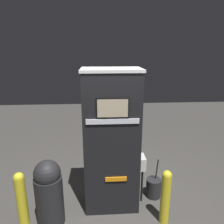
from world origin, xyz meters
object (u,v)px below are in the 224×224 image
at_px(safety_bollard, 166,196).
at_px(squeegee_bucket, 154,188).
at_px(safety_bollard_far, 21,198).
at_px(gas_pump, 112,142).
at_px(trash_bin, 49,192).

bearing_deg(safety_bollard, squeegee_bucket, 91.33).
distance_m(safety_bollard, safety_bollard_far, 2.04).
height_order(safety_bollard, squeegee_bucket, safety_bollard).
distance_m(gas_pump, trash_bin, 1.14).
xyz_separation_m(safety_bollard, safety_bollard_far, (-2.04, 0.08, 0.00)).
height_order(safety_bollard, safety_bollard_far, same).
bearing_deg(gas_pump, safety_bollard, -30.72).
bearing_deg(squeegee_bucket, gas_pump, -169.08).
bearing_deg(trash_bin, safety_bollard_far, -176.84).
relative_size(safety_bollard, safety_bollard_far, 1.00).
bearing_deg(safety_bollard, trash_bin, 176.65).
bearing_deg(squeegee_bucket, trash_bin, -163.51).
xyz_separation_m(safety_bollard, squeegee_bucket, (-0.01, 0.58, -0.28)).
distance_m(safety_bollard, squeegee_bucket, 0.65).
bearing_deg(safety_bollard_far, gas_pump, 15.81).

